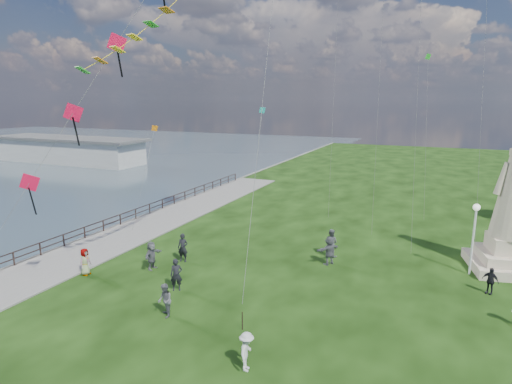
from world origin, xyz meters
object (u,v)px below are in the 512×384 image
at_px(person_5, 152,256).
at_px(person_10, 85,262).
at_px(person_1, 165,301).
at_px(pier_pavilion, 69,150).
at_px(statue, 512,220).
at_px(person_11, 329,250).
at_px(person_7, 331,243).
at_px(person_6, 183,248).
at_px(person_9, 490,281).
at_px(person_0, 176,275).
at_px(lamppost, 475,224).
at_px(person_2, 247,352).

xyz_separation_m(person_5, person_10, (-3.22, -2.36, -0.07)).
height_order(person_1, person_5, person_5).
xyz_separation_m(pier_pavilion, statue, (64.70, -25.77, 1.43)).
distance_m(person_10, person_11, 15.38).
relative_size(person_7, person_11, 1.02).
distance_m(person_5, person_10, 3.99).
xyz_separation_m(person_6, person_9, (18.28, 2.78, -0.19)).
distance_m(person_5, person_7, 11.97).
relative_size(person_0, person_5, 1.01).
bearing_deg(person_7, person_9, 178.12).
bearing_deg(lamppost, person_10, -156.08).
distance_m(person_0, person_1, 2.99).
distance_m(pier_pavilion, person_1, 62.47).
distance_m(lamppost, person_0, 17.99).
xyz_separation_m(person_2, person_11, (0.21, 12.31, 0.14)).
relative_size(statue, person_7, 4.47).
bearing_deg(person_7, lamppost, -166.46).
distance_m(person_1, person_2, 5.97).
bearing_deg(person_7, person_0, 63.68).
bearing_deg(statue, person_11, -173.35).
relative_size(person_0, person_11, 0.97).
distance_m(pier_pavilion, statue, 69.66).
bearing_deg(person_2, person_5, 42.37).
height_order(statue, person_7, statue).
xyz_separation_m(statue, lamppost, (-2.14, -1.70, -0.04)).
xyz_separation_m(person_7, person_9, (9.52, -2.14, -0.20)).
relative_size(person_2, person_6, 0.85).
bearing_deg(pier_pavilion, person_6, -35.99).
height_order(person_0, person_5, person_0).
relative_size(lamppost, person_10, 2.66).
bearing_deg(person_10, person_11, -64.34).
distance_m(person_1, person_7, 12.77).
relative_size(person_0, person_1, 1.08).
bearing_deg(person_11, person_5, -27.79).
height_order(person_0, person_1, person_0).
relative_size(person_7, person_10, 1.15).
relative_size(person_5, person_9, 1.20).
distance_m(pier_pavilion, person_9, 70.20).
bearing_deg(person_0, person_9, -9.92).
bearing_deg(person_6, person_2, -55.18).
distance_m(person_6, person_9, 18.49).
distance_m(statue, person_11, 11.35).
relative_size(pier_pavilion, person_1, 17.54).
bearing_deg(person_9, person_2, -100.87).
bearing_deg(person_11, lamppost, 137.03).
relative_size(person_0, person_9, 1.21).
xyz_separation_m(lamppost, person_9, (0.88, -2.55, -2.46)).
bearing_deg(person_7, person_5, 45.68).
distance_m(person_6, person_11, 9.65).
xyz_separation_m(lamppost, person_7, (-8.63, -0.41, -2.26)).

